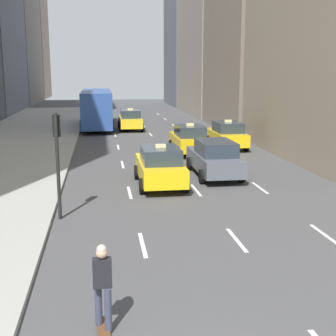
% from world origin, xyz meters
% --- Properties ---
extents(sidewalk_left, '(8.00, 66.00, 0.15)m').
position_xyz_m(sidewalk_left, '(-7.00, 27.00, 0.07)').
color(sidewalk_left, '#9E9E99').
rests_on(sidewalk_left, ground).
extents(lane_markings, '(5.72, 56.00, 0.01)m').
position_xyz_m(lane_markings, '(2.60, 23.00, 0.01)').
color(lane_markings, white).
rests_on(lane_markings, ground).
extents(taxi_lead, '(2.02, 4.40, 1.87)m').
position_xyz_m(taxi_lead, '(6.80, 24.56, 0.88)').
color(taxi_lead, yellow).
rests_on(taxi_lead, ground).
extents(taxi_second, '(2.02, 4.40, 1.87)m').
position_xyz_m(taxi_second, '(1.20, 35.07, 0.88)').
color(taxi_second, yellow).
rests_on(taxi_second, ground).
extents(taxi_third, '(2.02, 4.40, 1.87)m').
position_xyz_m(taxi_third, '(4.00, 22.92, 0.88)').
color(taxi_third, yellow).
rests_on(taxi_third, ground).
extents(taxi_fourth, '(2.02, 4.40, 1.87)m').
position_xyz_m(taxi_fourth, '(1.20, 15.00, 0.88)').
color(taxi_fourth, yellow).
rests_on(taxi_fourth, ground).
extents(sedan_black_near, '(2.02, 4.78, 1.74)m').
position_xyz_m(sedan_black_near, '(4.00, 16.52, 0.88)').
color(sedan_black_near, '#565B66').
rests_on(sedan_black_near, ground).
extents(city_bus, '(2.80, 11.61, 3.25)m').
position_xyz_m(city_bus, '(-1.61, 37.58, 1.79)').
color(city_bus, '#2D519E').
rests_on(city_bus, ground).
extents(skateboarder, '(0.36, 0.80, 1.75)m').
position_xyz_m(skateboarder, '(-1.35, 3.59, 0.96)').
color(skateboarder, brown).
rests_on(skateboarder, ground).
extents(traffic_light_pole, '(0.24, 0.42, 3.60)m').
position_xyz_m(traffic_light_pole, '(-2.75, 10.93, 2.41)').
color(traffic_light_pole, black).
rests_on(traffic_light_pole, ground).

